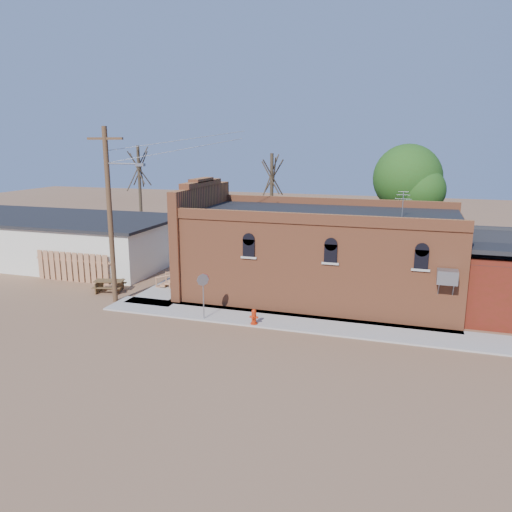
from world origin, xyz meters
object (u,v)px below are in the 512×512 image
(brick_bar, at_px, (316,254))
(fire_hydrant, at_px, (254,317))
(trash_barrel, at_px, (182,275))
(utility_pole, at_px, (111,212))
(picnic_table, at_px, (109,284))
(stop_sign, at_px, (203,284))

(brick_bar, bearing_deg, fire_hydrant, -107.65)
(fire_hydrant, relative_size, trash_barrel, 1.00)
(brick_bar, distance_m, fire_hydrant, 6.08)
(utility_pole, xyz_separation_m, fire_hydrant, (8.04, -1.20, -4.34))
(utility_pole, bearing_deg, brick_bar, 23.69)
(trash_barrel, bearing_deg, picnic_table, -135.30)
(utility_pole, bearing_deg, fire_hydrant, -8.51)
(stop_sign, bearing_deg, brick_bar, 29.92)
(utility_pole, distance_m, fire_hydrant, 9.21)
(trash_barrel, bearing_deg, stop_sign, -55.76)
(fire_hydrant, bearing_deg, stop_sign, -172.93)
(trash_barrel, relative_size, picnic_table, 0.39)
(fire_hydrant, xyz_separation_m, trash_barrel, (-6.34, 5.66, 0.01))
(stop_sign, bearing_deg, picnic_table, 136.67)
(stop_sign, xyz_separation_m, picnic_table, (-6.91, 2.64, -1.33))
(stop_sign, distance_m, trash_barrel, 6.97)
(brick_bar, height_order, picnic_table, brick_bar)
(utility_pole, xyz_separation_m, picnic_table, (-1.36, 1.44, -4.34))
(stop_sign, bearing_deg, trash_barrel, 101.79)
(brick_bar, height_order, fire_hydrant, brick_bar)
(fire_hydrant, relative_size, stop_sign, 0.33)
(utility_pole, height_order, stop_sign, utility_pole)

